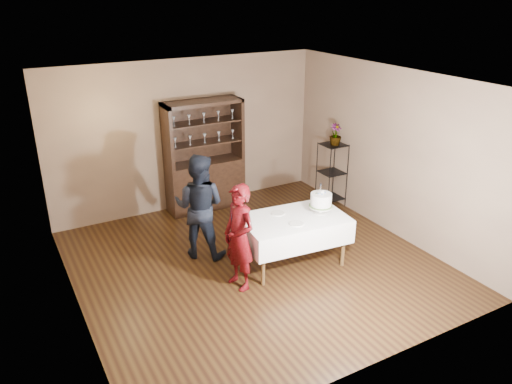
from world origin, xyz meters
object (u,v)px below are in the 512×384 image
cake_table (293,229)px  cake (321,201)px  plant_etagere (332,172)px  woman (239,237)px  man (199,206)px  potted_plant (335,135)px  china_hutch (205,173)px

cake_table → cake: cake is taller
plant_etagere → woman: woman is taller
man → cake_table: bearing=-179.4°
plant_etagere → potted_plant: potted_plant is taller
plant_etagere → cake_table: bearing=-140.7°
woman → man: man is taller
man → cake: size_ratio=3.37×
cake_table → woman: 0.99m
plant_etagere → woman: size_ratio=0.81×
plant_etagere → woman: 3.18m
plant_etagere → potted_plant: (-0.00, -0.04, 0.73)m
man → cake: bearing=-171.9°
plant_etagere → potted_plant: size_ratio=3.12×
china_hutch → man: china_hutch is taller
woman → plant_etagere: bearing=110.1°
china_hutch → potted_plant: (2.08, -1.09, 0.72)m
plant_etagere → potted_plant: 0.73m
cake_table → china_hutch: bearing=96.7°
man → cake: man is taller
woman → cake_table: bearing=88.6°
plant_etagere → man: (-2.86, -0.55, 0.15)m
potted_plant → cake: bearing=-132.6°
plant_etagere → china_hutch: bearing=153.2°
cake_table → potted_plant: potted_plant is taller
cake_table → man: bearing=139.7°
man → potted_plant: (2.86, 0.51, 0.57)m
woman → cake: bearing=83.6°
woman → cake: size_ratio=3.12×
plant_etagere → man: bearing=-169.2°
cake_table → woman: size_ratio=1.06×
woman → cake: woman is taller
woman → potted_plant: (2.74, 1.57, 0.64)m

